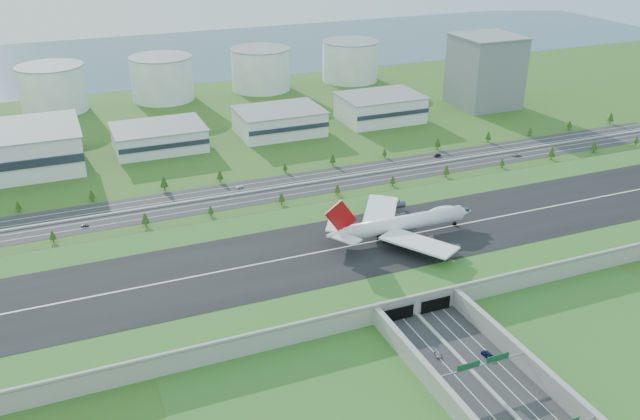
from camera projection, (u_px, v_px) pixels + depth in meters
name	position (u px, v px, depth m)	size (l,w,h in m)	color
ground	(363.00, 259.00, 315.74)	(1200.00, 1200.00, 0.00)	#3D5D1D
airfield_deck	(363.00, 251.00, 313.93)	(520.00, 100.00, 9.20)	gray
underpass_road	(489.00, 381.00, 230.88)	(38.80, 120.40, 8.00)	#28282B
sign_gantry_near	(483.00, 366.00, 233.07)	(38.70, 0.70, 9.80)	gray
north_expressway	(293.00, 186.00, 395.43)	(560.00, 36.00, 0.12)	#28282B
tree_row	(322.00, 174.00, 400.16)	(507.05, 48.66, 8.33)	#3D2819
hangar_mid_a	(159.00, 138.00, 451.35)	(58.00, 42.00, 15.00)	silver
hangar_mid_b	(279.00, 122.00, 480.18)	(58.00, 42.00, 17.00)	silver
hangar_mid_c	(380.00, 108.00, 507.28)	(58.00, 42.00, 19.00)	silver
office_tower	(485.00, 71.00, 536.58)	(46.00, 46.00, 55.00)	slate
fuel_tank_a	(53.00, 89.00, 527.18)	(50.00, 50.00, 35.00)	silver
fuel_tank_b	(162.00, 79.00, 556.43)	(50.00, 50.00, 35.00)	silver
fuel_tank_c	(261.00, 69.00, 585.67)	(50.00, 50.00, 35.00)	silver
fuel_tank_d	(350.00, 61.00, 614.92)	(50.00, 50.00, 35.00)	silver
bay_water	(168.00, 56.00, 718.47)	(1200.00, 260.00, 0.06)	#355465
boeing_747	(402.00, 223.00, 316.92)	(77.73, 73.52, 24.04)	white
car_0	(438.00, 354.00, 248.97)	(1.85, 4.60, 1.57)	#ACADB1
car_2	(488.00, 355.00, 248.49)	(2.64, 5.72, 1.59)	#0B1437
car_4	(85.00, 225.00, 346.33)	(1.56, 3.87, 1.32)	#5A5A5F
car_5	(438.00, 155.00, 439.33)	(1.74, 4.99, 1.64)	black
car_6	(517.00, 155.00, 440.37)	(2.74, 5.95, 1.65)	#AEADB2
car_7	(239.00, 187.00, 392.09)	(1.88, 4.62, 1.34)	white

